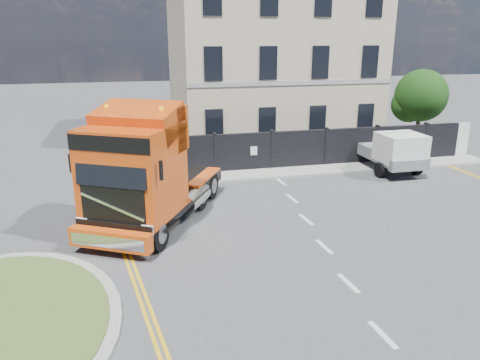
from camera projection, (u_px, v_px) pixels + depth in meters
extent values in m
plane|color=#424244|center=(235.00, 251.00, 15.34)|extent=(120.00, 120.00, 0.00)
cube|color=black|center=(308.00, 149.00, 24.73)|extent=(18.00, 0.25, 2.00)
cube|color=silver|center=(448.00, 141.00, 26.62)|extent=(2.60, 0.12, 2.00)
cube|color=#B5AC90|center=(268.00, 55.00, 30.36)|extent=(12.00, 10.00, 11.00)
cylinder|color=#382619|center=(418.00, 128.00, 29.34)|extent=(0.24, 0.24, 2.40)
sphere|color=#163610|center=(421.00, 95.00, 28.75)|extent=(3.20, 3.20, 3.20)
sphere|color=#163610|center=(409.00, 105.00, 29.19)|extent=(2.20, 2.20, 2.20)
cube|color=gray|center=(313.00, 170.00, 24.17)|extent=(20.00, 1.60, 0.12)
cube|color=black|center=(160.00, 195.00, 18.07)|extent=(5.76, 7.44, 0.50)
cube|color=#DB4B0F|center=(133.00, 170.00, 15.82)|extent=(3.83, 3.87, 3.11)
cube|color=#DB4B0F|center=(147.00, 127.00, 16.51)|extent=(2.91, 2.22, 1.55)
cube|color=black|center=(111.00, 169.00, 14.38)|extent=(2.17, 1.24, 1.17)
cube|color=#DB4B0F|center=(110.00, 240.00, 14.71)|extent=(2.62, 1.68, 0.61)
cylinder|color=black|center=(93.00, 226.00, 15.84)|extent=(0.87, 1.18, 1.15)
cylinder|color=gray|center=(93.00, 226.00, 15.84)|extent=(0.65, 0.75, 0.64)
cylinder|color=black|center=(158.00, 234.00, 15.23)|extent=(0.87, 1.18, 1.15)
cylinder|color=gray|center=(158.00, 234.00, 15.23)|extent=(0.65, 0.75, 0.64)
cylinder|color=black|center=(145.00, 190.00, 19.47)|extent=(0.87, 1.18, 1.15)
cylinder|color=gray|center=(145.00, 190.00, 19.47)|extent=(0.65, 0.75, 0.64)
cylinder|color=black|center=(199.00, 195.00, 18.86)|extent=(0.87, 1.18, 1.15)
cylinder|color=gray|center=(199.00, 195.00, 18.86)|extent=(0.65, 0.75, 0.64)
cylinder|color=black|center=(159.00, 181.00, 20.69)|extent=(0.87, 1.18, 1.15)
cylinder|color=gray|center=(159.00, 181.00, 20.69)|extent=(0.65, 0.75, 0.64)
cylinder|color=black|center=(210.00, 186.00, 20.08)|extent=(0.87, 1.18, 1.15)
cylinder|color=gray|center=(210.00, 186.00, 20.08)|extent=(0.65, 0.75, 0.64)
cube|color=slate|center=(383.00, 154.00, 24.73)|extent=(2.06, 5.14, 0.27)
cube|color=silver|center=(401.00, 148.00, 23.03)|extent=(2.04, 1.94, 1.39)
cylinder|color=black|center=(380.00, 170.00, 23.13)|extent=(0.27, 0.75, 0.75)
cylinder|color=black|center=(416.00, 167.00, 23.58)|extent=(0.27, 0.75, 0.75)
cylinder|color=black|center=(351.00, 155.00, 26.10)|extent=(0.27, 0.75, 0.75)
cylinder|color=black|center=(384.00, 153.00, 26.55)|extent=(0.27, 0.75, 0.75)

